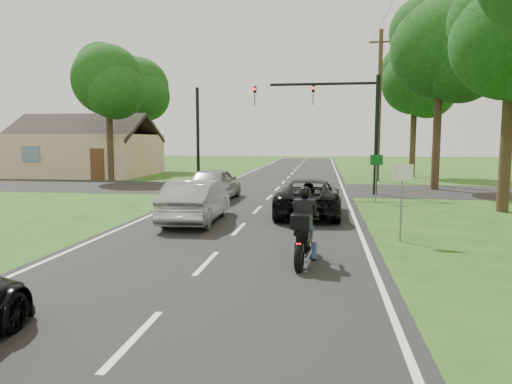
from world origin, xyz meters
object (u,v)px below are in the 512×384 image
at_px(utility_pole_far, 379,105).
at_px(silver_suv, 215,184).
at_px(silver_sedan, 196,201).
at_px(traffic_signal, 339,113).
at_px(sign_green, 376,167).
at_px(dark_suv, 309,197).
at_px(motorcycle_rider, 304,233).
at_px(sign_white, 402,184).

bearing_deg(utility_pole_far, silver_suv, -126.96).
bearing_deg(utility_pole_far, silver_sedan, -114.79).
height_order(silver_sedan, traffic_signal, traffic_signal).
bearing_deg(silver_sedan, silver_suv, -84.33).
bearing_deg(sign_green, dark_suv, -125.83).
xyz_separation_m(dark_suv, utility_pole_far, (4.14, 14.95, 4.39)).
height_order(motorcycle_rider, traffic_signal, traffic_signal).
xyz_separation_m(motorcycle_rider, sign_white, (2.53, 2.69, 0.90)).
bearing_deg(silver_sedan, utility_pole_far, -116.44).
distance_m(sign_white, sign_green, 8.00).
height_order(dark_suv, silver_sedan, silver_sedan).
distance_m(dark_suv, sign_white, 4.93).
bearing_deg(silver_suv, motorcycle_rider, 115.14).
distance_m(dark_suv, sign_green, 4.93).
relative_size(utility_pole_far, sign_green, 4.71).
distance_m(motorcycle_rider, traffic_signal, 14.18).
height_order(silver_sedan, sign_white, sign_white).
relative_size(silver_suv, traffic_signal, 0.70).
xyz_separation_m(dark_suv, silver_sedan, (-3.71, -2.05, 0.04)).
relative_size(motorcycle_rider, sign_green, 0.97).
xyz_separation_m(motorcycle_rider, sign_green, (2.73, 10.69, 0.90)).
distance_m(motorcycle_rider, sign_white, 3.80).
height_order(silver_suv, sign_green, sign_green).
distance_m(dark_suv, silver_sedan, 4.24).
bearing_deg(utility_pole_far, sign_green, -96.73).
distance_m(silver_sedan, silver_suv, 5.65).
bearing_deg(utility_pole_far, sign_white, -94.51).
bearing_deg(silver_suv, dark_suv, 142.65).
bearing_deg(sign_white, dark_suv, 122.94).
distance_m(silver_suv, sign_green, 7.33).
distance_m(dark_suv, traffic_signal, 7.86).
distance_m(motorcycle_rider, utility_pole_far, 22.51).
bearing_deg(traffic_signal, sign_white, -82.95).
relative_size(dark_suv, silver_sedan, 1.12).
bearing_deg(silver_suv, utility_pole_far, -125.57).
xyz_separation_m(motorcycle_rider, dark_suv, (-0.11, 6.76, -0.00)).
relative_size(silver_suv, sign_green, 2.12).
bearing_deg(sign_green, sign_white, -91.43).
bearing_deg(silver_sedan, traffic_signal, -120.66).
xyz_separation_m(silver_suv, sign_white, (7.07, -7.63, 0.82)).
bearing_deg(dark_suv, utility_pole_far, -105.01).
relative_size(silver_suv, utility_pole_far, 0.45).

